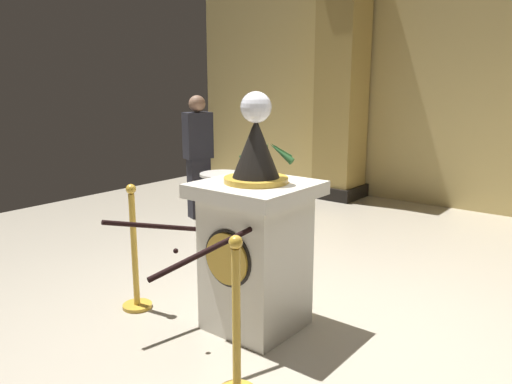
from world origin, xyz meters
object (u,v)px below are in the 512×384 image
pedestal_clock (256,240)px  stanchion_near (135,266)px  cafe_table (222,194)px  cafe_chair_red (255,193)px  bystander_guest (198,154)px  potted_palm_left (268,193)px  stanchion_far (237,342)px

pedestal_clock → stanchion_near: bearing=-159.3°
cafe_table → cafe_chair_red: cafe_chair_red is taller
pedestal_clock → bystander_guest: (-2.57, 1.99, 0.19)m
cafe_chair_red → potted_palm_left: bearing=118.6°
pedestal_clock → cafe_table: 2.59m
stanchion_near → cafe_chair_red: bearing=100.3°
stanchion_far → cafe_chair_red: 3.00m
potted_palm_left → cafe_chair_red: bearing=-61.4°
stanchion_far → cafe_chair_red: stanchion_far is taller
pedestal_clock → stanchion_near: 1.08m
pedestal_clock → cafe_chair_red: pedestal_clock is taller
stanchion_far → pedestal_clock: bearing=121.2°
stanchion_far → potted_palm_left: size_ratio=0.92×
pedestal_clock → stanchion_near: size_ratio=1.69×
pedestal_clock → bystander_guest: bearing=142.3°
bystander_guest → cafe_table: (0.66, -0.25, -0.42)m
cafe_chair_red → stanchion_near: bearing=-79.7°
pedestal_clock → cafe_chair_red: bearing=128.8°
stanchion_near → stanchion_far: 1.47m
cafe_chair_red → cafe_table: bearing=172.1°
pedestal_clock → cafe_table: size_ratio=2.44×
bystander_guest → cafe_chair_red: bystander_guest is taller
stanchion_near → stanchion_far: (1.42, -0.39, -0.02)m
bystander_guest → cafe_chair_red: (1.24, -0.34, -0.30)m
potted_palm_left → pedestal_clock: bearing=-54.5°
bystander_guest → pedestal_clock: bearing=-37.7°
pedestal_clock → stanchion_far: size_ratio=1.77×
bystander_guest → cafe_chair_red: 1.32m
stanchion_far → cafe_table: (-2.37, 2.49, 0.11)m
pedestal_clock → bystander_guest: 3.25m
bystander_guest → cafe_table: size_ratio=2.29×
stanchion_near → cafe_table: bearing=114.3°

